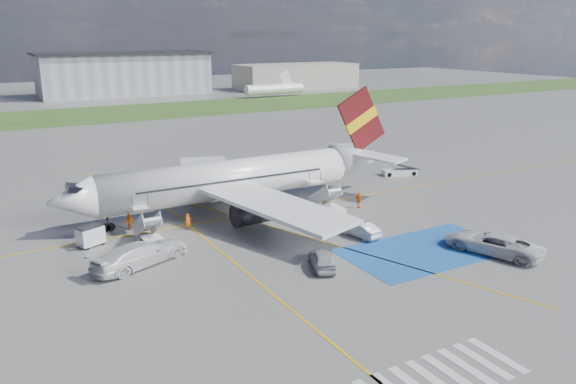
% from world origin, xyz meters
% --- Properties ---
extents(ground, '(400.00, 400.00, 0.00)m').
position_xyz_m(ground, '(0.00, 0.00, 0.00)').
color(ground, '#60605E').
rests_on(ground, ground).
extents(grass_strip, '(400.00, 30.00, 0.01)m').
position_xyz_m(grass_strip, '(0.00, 95.00, 0.01)').
color(grass_strip, '#2D4C1E').
rests_on(grass_strip, ground).
extents(taxiway_line_main, '(120.00, 0.20, 0.01)m').
position_xyz_m(taxiway_line_main, '(0.00, 12.00, 0.01)').
color(taxiway_line_main, gold).
rests_on(taxiway_line_main, ground).
extents(taxiway_line_cross, '(0.20, 60.00, 0.01)m').
position_xyz_m(taxiway_line_cross, '(-5.00, -10.00, 0.01)').
color(taxiway_line_cross, gold).
rests_on(taxiway_line_cross, ground).
extents(taxiway_line_diag, '(20.71, 56.45, 0.01)m').
position_xyz_m(taxiway_line_diag, '(0.00, 12.00, 0.01)').
color(taxiway_line_diag, gold).
rests_on(taxiway_line_diag, ground).
extents(staging_box, '(14.00, 8.00, 0.01)m').
position_xyz_m(staging_box, '(10.00, -4.00, 0.01)').
color(staging_box, '#1B56A5').
rests_on(staging_box, ground).
extents(crosswalk, '(9.00, 4.00, 0.01)m').
position_xyz_m(crosswalk, '(-1.80, -18.00, 0.01)').
color(crosswalk, silver).
rests_on(crosswalk, ground).
extents(terminal_centre, '(48.00, 18.00, 12.00)m').
position_xyz_m(terminal_centre, '(20.00, 135.00, 6.00)').
color(terminal_centre, gray).
rests_on(terminal_centre, ground).
extents(terminal_east, '(40.00, 16.00, 8.00)m').
position_xyz_m(terminal_east, '(75.00, 128.00, 4.00)').
color(terminal_east, '#9F9589').
rests_on(terminal_east, ground).
extents(airliner, '(36.81, 32.95, 11.92)m').
position_xyz_m(airliner, '(1.51, 14.00, 3.39)').
color(airliner, white).
rests_on(airliner, ground).
extents(airstairs_fwd, '(1.90, 5.20, 3.60)m').
position_xyz_m(airstairs_fwd, '(-9.50, 8.70, 0.62)').
color(airstairs_fwd, white).
rests_on(airstairs_fwd, ground).
extents(airstairs_aft, '(1.90, 5.20, 3.60)m').
position_xyz_m(airstairs_aft, '(9.00, 8.70, 0.62)').
color(airstairs_aft, white).
rests_on(airstairs_aft, ground).
extents(gpu_cart, '(2.47, 2.04, 1.78)m').
position_xyz_m(gpu_cart, '(-14.11, 11.01, 0.80)').
color(gpu_cart, white).
rests_on(gpu_cart, ground).
extents(belt_loader, '(4.93, 2.91, 1.42)m').
position_xyz_m(belt_loader, '(25.48, 17.32, 0.36)').
color(belt_loader, white).
rests_on(belt_loader, ground).
extents(car_silver_a, '(3.19, 4.59, 1.45)m').
position_xyz_m(car_silver_a, '(0.52, -2.78, 0.73)').
color(car_silver_a, '#A9ABB0').
rests_on(car_silver_a, ground).
extents(car_silver_b, '(2.13, 4.23, 1.33)m').
position_xyz_m(car_silver_b, '(7.28, 1.48, 0.67)').
color(car_silver_b, '#A5A7AC').
rests_on(car_silver_b, ground).
extents(van_white_a, '(4.65, 6.64, 2.27)m').
position_xyz_m(van_white_a, '(14.43, -7.16, 1.14)').
color(van_white_a, silver).
rests_on(van_white_a, ground).
extents(van_white_b, '(6.80, 4.74, 2.47)m').
position_xyz_m(van_white_b, '(-11.50, 4.80, 1.23)').
color(van_white_b, silver).
rests_on(van_white_b, ground).
extents(crew_fwd, '(0.61, 0.44, 1.54)m').
position_xyz_m(crew_fwd, '(-5.42, 10.85, 0.77)').
color(crew_fwd, orange).
rests_on(crew_fwd, ground).
extents(crew_nose, '(0.89, 0.94, 1.54)m').
position_xyz_m(crew_nose, '(-10.19, 13.35, 0.77)').
color(crew_nose, orange).
rests_on(crew_nose, ground).
extents(crew_aft, '(0.66, 1.05, 1.67)m').
position_xyz_m(crew_aft, '(12.30, 8.43, 0.84)').
color(crew_aft, orange).
rests_on(crew_aft, ground).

